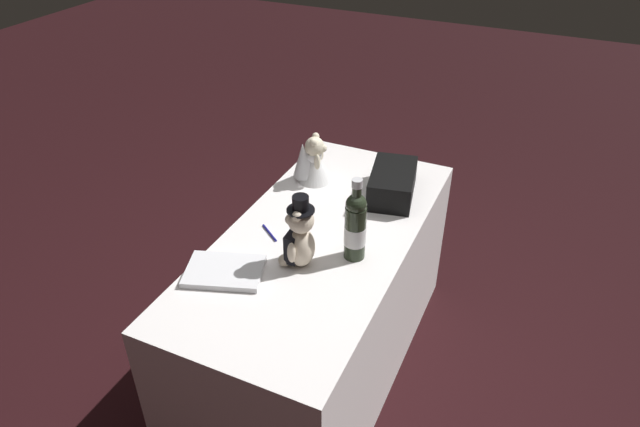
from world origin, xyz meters
name	(u,v)px	position (x,y,z in m)	size (l,w,h in m)	color
ground_plane	(320,362)	(0.00, 0.00, 0.00)	(12.00, 12.00, 0.00)	black
reception_table	(320,304)	(0.00, 0.00, 0.37)	(1.52, 0.71, 0.75)	white
teddy_bear_groom	(299,237)	(-0.20, -0.01, 0.87)	(0.15, 0.13, 0.30)	beige
teddy_bear_bride	(311,161)	(0.38, 0.22, 0.84)	(0.16, 0.20, 0.22)	white
champagne_bottle	(355,225)	(-0.07, -0.18, 0.89)	(0.08, 0.08, 0.34)	#263020
signing_pen	(269,232)	(-0.08, 0.19, 0.75)	(0.08, 0.11, 0.01)	navy
gift_case_black	(393,183)	(0.40, -0.16, 0.81)	(0.35, 0.25, 0.12)	black
guestbook	(224,271)	(-0.37, 0.21, 0.76)	(0.19, 0.28, 0.02)	white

